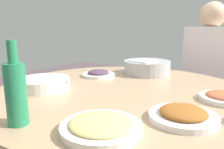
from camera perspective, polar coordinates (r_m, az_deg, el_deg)
round_dining_table at (r=1.14m, az=2.78°, el=-8.03°), size 1.29×1.29×0.72m
rice_bowl at (r=1.48m, az=8.94°, el=1.92°), size 0.30×0.30×0.10m
soup_bowl at (r=1.16m, az=-17.03°, el=-2.28°), size 0.26×0.27×0.06m
dish_stirfry at (r=0.79m, az=17.77°, el=-9.80°), size 0.23×0.23×0.05m
dish_tofu_braise at (r=1.05m, az=26.76°, el=-5.22°), size 0.20×0.20×0.04m
dish_noodles at (r=0.68m, az=-2.78°, el=-12.98°), size 0.25×0.25×0.04m
dish_eggplant at (r=1.40m, az=-3.48°, el=0.21°), size 0.20×0.20×0.04m
green_bottle at (r=0.75m, az=-23.41°, el=-4.08°), size 0.07×0.07×0.27m
stool_for_diner_left at (r=2.03m, az=22.21°, el=-12.11°), size 0.34×0.34×0.45m
diner_left at (r=1.88m, az=23.53°, el=3.21°), size 0.40×0.39×0.76m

